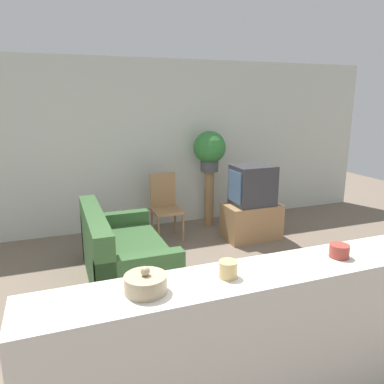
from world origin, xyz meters
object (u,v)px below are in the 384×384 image
couch (122,256)px  wooden_chair (165,203)px  potted_plant (210,149)px  decorative_bowl (146,283)px  television (252,185)px

couch → wooden_chair: 1.50m
couch → potted_plant: bearing=40.1°
wooden_chair → decorative_bowl: (-1.12, -3.40, 0.54)m
television → decorative_bowl: (-2.33, -2.89, 0.24)m
television → potted_plant: 0.97m
couch → wooden_chair: (0.88, 1.19, 0.24)m
potted_plant → wooden_chair: bearing=-163.2°
couch → decorative_bowl: size_ratio=6.74×
decorative_bowl → wooden_chair: bearing=71.8°
couch → television: (2.09, 0.68, 0.54)m
wooden_chair → decorative_bowl: bearing=-108.2°
wooden_chair → potted_plant: size_ratio=1.51×
couch → decorative_bowl: bearing=-96.2°
decorative_bowl → couch: bearing=83.8°
wooden_chair → potted_plant: 1.16m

